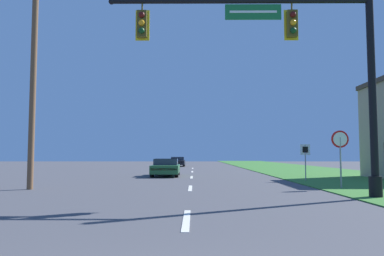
% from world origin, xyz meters
% --- Properties ---
extents(grass_verge_right, '(10.00, 110.00, 0.04)m').
position_xyz_m(grass_verge_right, '(10.50, 30.00, 0.02)').
color(grass_verge_right, '#38752D').
rests_on(grass_verge_right, ground).
extents(road_center_line, '(0.16, 34.80, 0.01)m').
position_xyz_m(road_center_line, '(0.00, 22.00, 0.01)').
color(road_center_line, silver).
rests_on(road_center_line, ground).
extents(signal_mast, '(9.50, 0.47, 7.77)m').
position_xyz_m(signal_mast, '(4.11, 10.34, 4.74)').
color(signal_mast, black).
rests_on(signal_mast, grass_verge_right).
extents(car_ahead, '(1.87, 4.49, 1.19)m').
position_xyz_m(car_ahead, '(-1.79, 23.42, 0.60)').
color(car_ahead, black).
rests_on(car_ahead, ground).
extents(far_car, '(1.82, 4.35, 1.19)m').
position_xyz_m(far_car, '(-1.93, 45.15, 0.60)').
color(far_car, black).
rests_on(far_car, ground).
extents(stop_sign, '(0.76, 0.07, 2.50)m').
position_xyz_m(stop_sign, '(6.59, 13.84, 1.86)').
color(stop_sign, gray).
rests_on(stop_sign, grass_verge_right).
extents(route_sign_post, '(0.55, 0.06, 2.03)m').
position_xyz_m(route_sign_post, '(6.48, 18.68, 1.53)').
color(route_sign_post, gray).
rests_on(route_sign_post, grass_verge_right).
extents(utility_pole_near, '(1.80, 0.26, 9.52)m').
position_xyz_m(utility_pole_near, '(-6.85, 13.44, 4.92)').
color(utility_pole_near, brown).
rests_on(utility_pole_near, ground).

